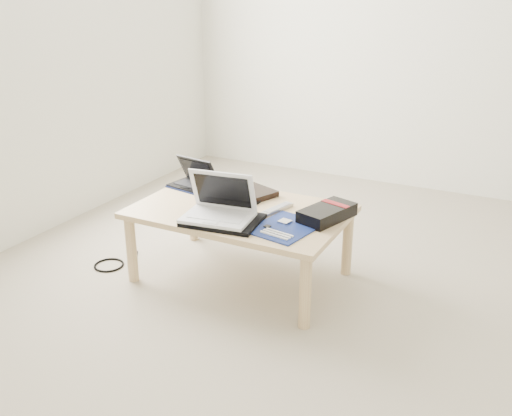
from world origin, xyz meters
The scene contains 13 objects.
ground centered at (0.00, 0.00, 0.00)m, with size 4.00×4.00×0.00m, color #ADA28C.
coffee_table centered at (-0.57, 0.04, 0.35)m, with size 1.10×0.70×0.40m.
book centered at (-0.66, 0.24, 0.42)m, with size 0.40×0.37×0.03m.
netbook centered at (-0.98, 0.24, 0.44)m, with size 0.29×0.23×0.17m.
tablet centered at (-0.64, 0.11, 0.41)m, with size 0.25×0.19×0.01m.
remote centered at (-0.38, 0.11, 0.41)m, with size 0.10×0.22×0.02m.
neoprene_sleeve centered at (-0.56, -0.15, 0.41)m, with size 0.37×0.27×0.02m, color black.
white_laptop centered at (-0.58, -0.14, 0.47)m, with size 0.36×0.28×0.23m.
motherboard centered at (-0.25, -0.08, 0.40)m, with size 0.32×0.38×0.02m.
gpu_box centered at (-0.11, 0.12, 0.43)m, with size 0.24×0.34×0.07m.
cable_coil centered at (-0.68, 0.08, 0.41)m, with size 0.10×0.10×0.01m, color black.
floor_cable_coil centered at (-1.30, -0.19, 0.01)m, with size 0.17×0.17×0.01m, color black.
floor_cable_trail centered at (-1.17, -0.11, 0.00)m, with size 0.01×0.01×0.34m, color black.
Camera 1 is at (0.78, -2.40, 1.50)m, focal length 40.00 mm.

